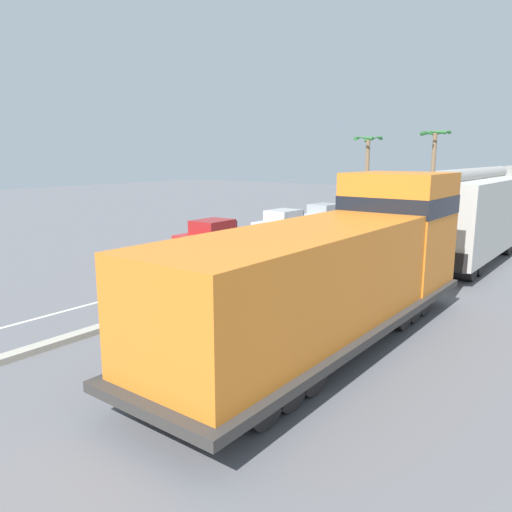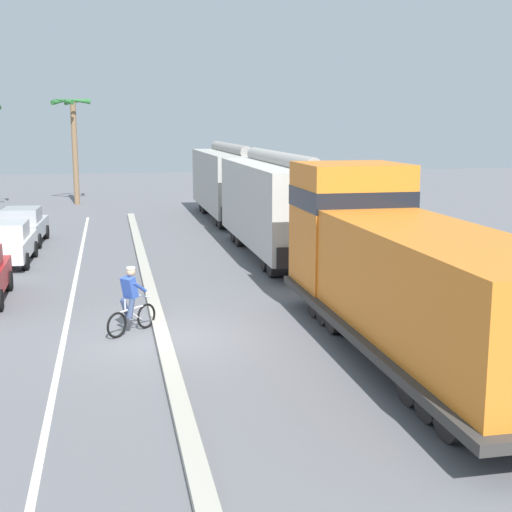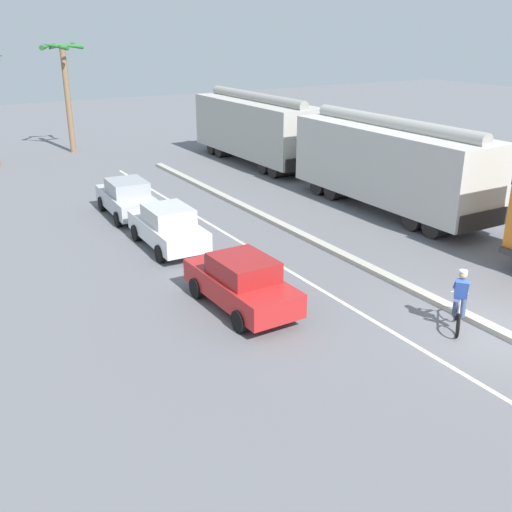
% 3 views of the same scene
% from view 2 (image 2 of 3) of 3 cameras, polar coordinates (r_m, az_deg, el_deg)
% --- Properties ---
extents(ground_plane, '(120.00, 120.00, 0.00)m').
position_cam_2_polar(ground_plane, '(18.07, -7.54, -6.51)').
color(ground_plane, slate).
extents(median_curb, '(0.36, 36.00, 0.16)m').
position_cam_2_polar(median_curb, '(23.84, -8.61, -2.13)').
color(median_curb, '#B2AD9E').
rests_on(median_curb, ground).
extents(lane_stripe, '(0.14, 36.00, 0.01)m').
position_cam_2_polar(lane_stripe, '(23.86, -14.37, -2.52)').
color(lane_stripe, silver).
rests_on(lane_stripe, ground).
extents(locomotive, '(3.10, 11.61, 4.20)m').
position_cam_2_polar(locomotive, '(16.93, 11.41, -1.52)').
color(locomotive, orange).
rests_on(locomotive, ground).
extents(hopper_car_lead, '(2.90, 10.60, 4.18)m').
position_cam_2_polar(hopper_car_lead, '(28.33, 1.81, 4.10)').
color(hopper_car_lead, beige).
rests_on(hopper_car_lead, ground).
extents(hopper_car_middle, '(2.90, 10.60, 4.18)m').
position_cam_2_polar(hopper_car_middle, '(39.65, -2.11, 5.96)').
color(hopper_car_middle, '#ADABA3').
rests_on(hopper_car_middle, ground).
extents(parked_car_white, '(1.91, 4.24, 1.62)m').
position_cam_2_polar(parked_car_white, '(28.51, -19.30, 0.98)').
color(parked_car_white, silver).
rests_on(parked_car_white, ground).
extents(parked_car_silver, '(1.98, 4.27, 1.62)m').
position_cam_2_polar(parked_car_silver, '(33.06, -18.16, 2.31)').
color(parked_car_silver, '#B7BABF').
rests_on(parked_car_silver, ground).
extents(cyclist, '(1.29, 1.21, 1.71)m').
position_cam_2_polar(cyclist, '(18.37, -9.99, -3.65)').
color(cyclist, black).
rests_on(cyclist, ground).
extents(palm_tree_near, '(2.60, 2.79, 6.95)m').
position_cam_2_polar(palm_tree_near, '(48.09, -14.35, 10.01)').
color(palm_tree_near, '#846647').
rests_on(palm_tree_near, ground).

